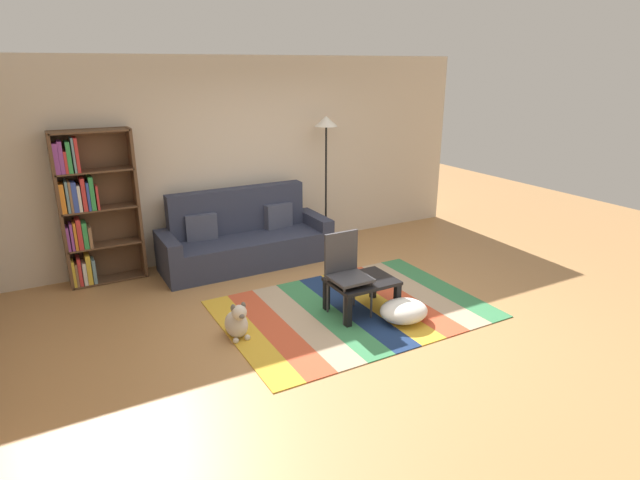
{
  "coord_description": "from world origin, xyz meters",
  "views": [
    {
      "loc": [
        -2.74,
        -4.28,
        2.59
      ],
      "look_at": [
        0.03,
        0.7,
        0.65
      ],
      "focal_mm": 29.2,
      "sensor_mm": 36.0,
      "label": 1
    }
  ],
  "objects": [
    {
      "name": "dog",
      "position": [
        -1.22,
        0.15,
        0.16
      ],
      "size": [
        0.22,
        0.35,
        0.4
      ],
      "color": "beige",
      "rests_on": "ground_plane"
    },
    {
      "name": "standing_lamp",
      "position": [
        0.93,
        2.13,
        1.59
      ],
      "size": [
        0.32,
        0.32,
        1.9
      ],
      "color": "black",
      "rests_on": "ground_plane"
    },
    {
      "name": "back_wall",
      "position": [
        0.0,
        2.55,
        1.35
      ],
      "size": [
        6.8,
        0.1,
        2.7
      ],
      "primitive_type": "cube",
      "color": "beige",
      "rests_on": "ground_plane"
    },
    {
      "name": "couch",
      "position": [
        -0.4,
        2.02,
        0.34
      ],
      "size": [
        2.26,
        0.8,
        1.0
      ],
      "color": "#2D3347",
      "rests_on": "ground_plane"
    },
    {
      "name": "pouf",
      "position": [
        0.43,
        -0.39,
        0.12
      ],
      "size": [
        0.52,
        0.46,
        0.22
      ],
      "primitive_type": "ellipsoid",
      "color": "white",
      "rests_on": "rug"
    },
    {
      "name": "bookshelf",
      "position": [
        -2.24,
        2.31,
        0.93
      ],
      "size": [
        0.9,
        0.28,
        1.87
      ],
      "color": "brown",
      "rests_on": "ground_plane"
    },
    {
      "name": "folding_chair",
      "position": [
        0.0,
        0.09,
        0.53
      ],
      "size": [
        0.4,
        0.4,
        0.9
      ],
      "rotation": [
        0.0,
        0.0,
        -0.26
      ],
      "color": "#38383D",
      "rests_on": "ground_plane"
    },
    {
      "name": "coffee_table",
      "position": [
        0.17,
        0.01,
        0.31
      ],
      "size": [
        0.7,
        0.53,
        0.37
      ],
      "color": "black",
      "rests_on": "rug"
    },
    {
      "name": "ground_plane",
      "position": [
        0.0,
        0.0,
        0.0
      ],
      "size": [
        14.0,
        14.0,
        0.0
      ],
      "primitive_type": "plane",
      "color": "#B27F4C"
    },
    {
      "name": "rug",
      "position": [
        0.11,
        0.1,
        0.01
      ],
      "size": [
        2.83,
        2.0,
        0.01
      ],
      "color": "gold",
      "rests_on": "ground_plane"
    },
    {
      "name": "tv_remote",
      "position": [
        0.21,
        0.09,
        0.39
      ],
      "size": [
        0.13,
        0.15,
        0.02
      ],
      "primitive_type": "cube",
      "rotation": [
        0.0,
        0.0,
        -0.66
      ],
      "color": "black",
      "rests_on": "coffee_table"
    }
  ]
}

